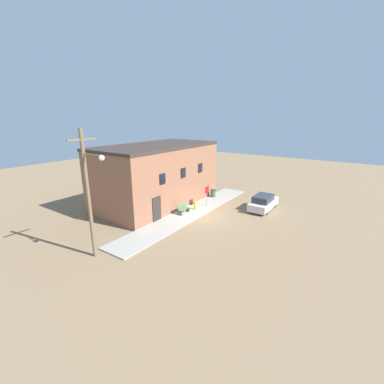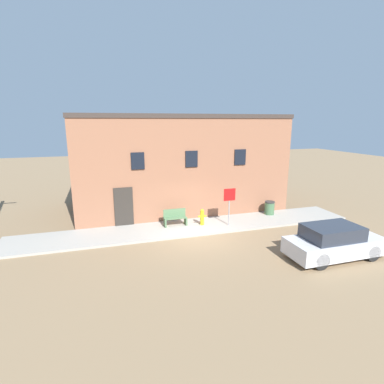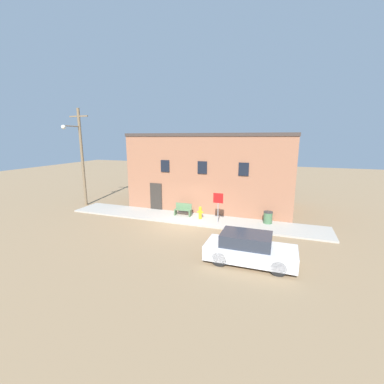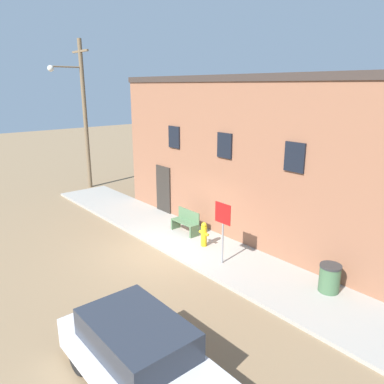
# 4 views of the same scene
# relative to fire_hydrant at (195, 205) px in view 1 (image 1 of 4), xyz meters

# --- Properties ---
(ground_plane) EXTENTS (80.00, 80.00, 0.00)m
(ground_plane) POSITION_rel_fire_hydrant_xyz_m (-0.74, -1.33, -0.55)
(ground_plane) COLOR #846B4C
(sidewalk) EXTENTS (18.40, 2.54, 0.11)m
(sidewalk) POSITION_rel_fire_hydrant_xyz_m (-0.74, -0.06, -0.50)
(sidewalk) COLOR #9E998E
(sidewalk) RESTS_ON ground
(brick_building) EXTENTS (12.79, 6.47, 6.02)m
(brick_building) POSITION_rel_fire_hydrant_xyz_m (-0.24, 4.39, 2.46)
(brick_building) COLOR #8E5B42
(brick_building) RESTS_ON ground
(fire_hydrant) EXTENTS (0.45, 0.21, 0.89)m
(fire_hydrant) POSITION_rel_fire_hydrant_xyz_m (0.00, 0.00, 0.00)
(fire_hydrant) COLOR gold
(fire_hydrant) RESTS_ON sidewalk
(stop_sign) EXTENTS (0.66, 0.06, 2.03)m
(stop_sign) POSITION_rel_fire_hydrant_xyz_m (1.38, -0.46, 0.97)
(stop_sign) COLOR gray
(stop_sign) RESTS_ON sidewalk
(bench) EXTENTS (1.23, 0.44, 0.89)m
(bench) POSITION_rel_fire_hydrant_xyz_m (-1.42, 0.34, -0.03)
(bench) COLOR #4C6B47
(bench) RESTS_ON sidewalk
(trash_bin) EXTENTS (0.60, 0.60, 0.80)m
(trash_bin) POSITION_rel_fire_hydrant_xyz_m (4.53, 0.62, -0.05)
(trash_bin) COLOR #426642
(trash_bin) RESTS_ON sidewalk
(utility_pole) EXTENTS (1.80, 1.92, 8.02)m
(utility_pole) POSITION_rel_fire_hydrant_xyz_m (-10.56, 0.54, 3.82)
(utility_pole) COLOR brown
(utility_pole) RESTS_ON ground
(parked_car) EXTENTS (4.10, 1.68, 1.43)m
(parked_car) POSITION_rel_fire_hydrant_xyz_m (4.04, -5.22, 0.13)
(parked_car) COLOR black
(parked_car) RESTS_ON ground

